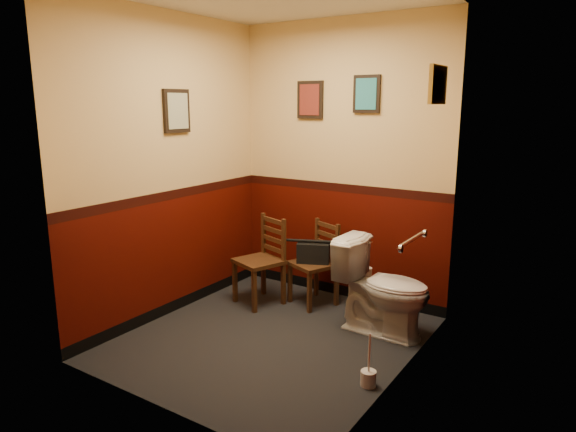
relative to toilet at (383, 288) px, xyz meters
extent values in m
cube|color=black|center=(-0.72, -0.61, -0.40)|extent=(2.20, 2.40, 0.00)
cube|color=#3E0903|center=(-0.72, 0.59, 0.95)|extent=(2.20, 0.00, 2.70)
cube|color=#3E0903|center=(-0.72, -1.81, 0.95)|extent=(2.20, 0.00, 2.70)
cube|color=#3E0903|center=(-1.82, -0.61, 0.95)|extent=(0.00, 2.40, 2.70)
cube|color=#3E0903|center=(0.38, -0.61, 0.95)|extent=(0.00, 2.40, 2.70)
cylinder|color=silver|center=(0.35, -0.36, 0.55)|extent=(0.03, 0.50, 0.03)
cylinder|color=silver|center=(0.37, -0.61, 0.55)|extent=(0.02, 0.06, 0.06)
cylinder|color=silver|center=(0.37, -0.11, 0.55)|extent=(0.02, 0.06, 0.06)
cube|color=black|center=(-1.07, 0.57, 1.55)|extent=(0.28, 0.03, 0.36)
cube|color=maroon|center=(-1.07, 0.55, 1.55)|extent=(0.22, 0.01, 0.30)
cube|color=black|center=(-0.47, 0.57, 1.60)|extent=(0.26, 0.03, 0.34)
cube|color=teal|center=(-0.47, 0.55, 1.60)|extent=(0.20, 0.01, 0.28)
cube|color=black|center=(-1.80, -0.51, 1.45)|extent=(0.03, 0.30, 0.38)
cube|color=#A2A07F|center=(-1.79, -0.51, 1.45)|extent=(0.01, 0.24, 0.31)
cube|color=olive|center=(0.36, -0.01, 1.65)|extent=(0.03, 0.34, 0.28)
cube|color=#A2A07F|center=(0.35, -0.01, 1.65)|extent=(0.01, 0.28, 0.22)
imported|color=white|center=(0.00, 0.00, 0.00)|extent=(0.82, 0.47, 0.79)
cylinder|color=silver|center=(0.26, -0.85, -0.34)|extent=(0.11, 0.11, 0.11)
cylinder|color=silver|center=(0.26, -0.85, -0.16)|extent=(0.01, 0.01, 0.31)
cube|color=#492915|center=(-1.27, -0.04, 0.03)|extent=(0.51, 0.51, 0.04)
cube|color=#492915|center=(-1.49, -0.14, -0.18)|extent=(0.05, 0.05, 0.42)
cube|color=#492915|center=(-1.37, 0.18, -0.18)|extent=(0.05, 0.05, 0.42)
cube|color=#492915|center=(-1.17, -0.26, -0.18)|extent=(0.05, 0.05, 0.42)
cube|color=#492915|center=(-1.05, 0.06, -0.18)|extent=(0.05, 0.05, 0.42)
cube|color=#492915|center=(-1.37, 0.18, 0.24)|extent=(0.05, 0.04, 0.42)
cube|color=#492915|center=(-1.05, 0.07, 0.24)|extent=(0.05, 0.04, 0.42)
cube|color=#492915|center=(-1.21, 0.12, 0.12)|extent=(0.31, 0.13, 0.04)
cube|color=#492915|center=(-1.21, 0.12, 0.22)|extent=(0.31, 0.13, 0.04)
cube|color=#492915|center=(-1.21, 0.12, 0.31)|extent=(0.31, 0.13, 0.04)
cube|color=#492915|center=(-1.21, 0.12, 0.41)|extent=(0.31, 0.13, 0.04)
cube|color=#492915|center=(-0.82, 0.23, 0.01)|extent=(0.49, 0.49, 0.04)
cube|color=#492915|center=(-1.03, 0.15, -0.19)|extent=(0.05, 0.05, 0.40)
cube|color=#492915|center=(-0.91, 0.44, -0.19)|extent=(0.05, 0.05, 0.40)
cube|color=#492915|center=(-0.73, 0.02, -0.19)|extent=(0.05, 0.05, 0.40)
cube|color=#492915|center=(-0.61, 0.32, -0.19)|extent=(0.05, 0.05, 0.40)
cube|color=#492915|center=(-0.90, 0.45, 0.21)|extent=(0.05, 0.04, 0.40)
cube|color=#492915|center=(-0.61, 0.32, 0.21)|extent=(0.05, 0.04, 0.40)
cube|color=#492915|center=(-0.76, 0.39, 0.10)|extent=(0.29, 0.14, 0.04)
cube|color=#492915|center=(-0.76, 0.39, 0.19)|extent=(0.29, 0.14, 0.04)
cube|color=#492915|center=(-0.76, 0.39, 0.28)|extent=(0.29, 0.14, 0.04)
cube|color=#492915|center=(-0.76, 0.39, 0.37)|extent=(0.29, 0.14, 0.04)
cube|color=black|center=(-0.82, 0.23, 0.12)|extent=(0.34, 0.26, 0.19)
cylinder|color=black|center=(-0.82, 0.23, 0.24)|extent=(0.26, 0.13, 0.03)
cylinder|color=silver|center=(-0.38, 0.35, -0.34)|extent=(0.12, 0.12, 0.11)
cylinder|color=silver|center=(-0.26, 0.35, -0.34)|extent=(0.12, 0.12, 0.11)
cylinder|color=silver|center=(-0.32, 0.34, -0.24)|extent=(0.12, 0.12, 0.11)
cylinder|color=silver|center=(-0.32, 0.32, -0.13)|extent=(0.12, 0.12, 0.11)
cylinder|color=silver|center=(-0.32, 0.35, -0.02)|extent=(0.12, 0.12, 0.11)
camera|label=1|loc=(1.56, -3.85, 1.52)|focal=32.00mm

